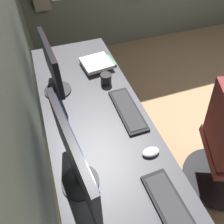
# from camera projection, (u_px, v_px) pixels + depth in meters

# --- Properties ---
(desk) EXTENTS (2.30, 0.68, 0.73)m
(desk) POSITION_uv_depth(u_px,v_px,m) (105.00, 143.00, 1.38)
(desk) COLOR #38383D
(desk) RESTS_ON ground
(drawer_pedestal) EXTENTS (0.40, 0.51, 0.69)m
(drawer_pedestal) POSITION_uv_depth(u_px,v_px,m) (89.00, 129.00, 1.86)
(drawer_pedestal) COLOR #38383D
(drawer_pedestal) RESTS_ON ground
(monitor_primary) EXTENTS (0.54, 0.20, 0.45)m
(monitor_primary) POSITION_uv_depth(u_px,v_px,m) (75.00, 157.00, 0.95)
(monitor_primary) COLOR black
(monitor_primary) RESTS_ON desk
(monitor_secondary) EXTENTS (0.46, 0.20, 0.40)m
(monitor_secondary) POSITION_uv_depth(u_px,v_px,m) (52.00, 66.00, 1.45)
(monitor_secondary) COLOR black
(monitor_secondary) RESTS_ON desk
(keyboard_main) EXTENTS (0.42, 0.14, 0.02)m
(keyboard_main) POSITION_uv_depth(u_px,v_px,m) (128.00, 110.00, 1.47)
(keyboard_main) COLOR black
(keyboard_main) RESTS_ON desk
(keyboard_spare) EXTENTS (0.42, 0.15, 0.02)m
(keyboard_spare) POSITION_uv_depth(u_px,v_px,m) (173.00, 211.00, 1.03)
(keyboard_spare) COLOR black
(keyboard_spare) RESTS_ON desk
(mouse_main) EXTENTS (0.06, 0.10, 0.03)m
(mouse_main) POSITION_uv_depth(u_px,v_px,m) (151.00, 152.00, 1.24)
(mouse_main) COLOR silver
(mouse_main) RESTS_ON desk
(book_stack_near) EXTENTS (0.25, 0.29, 0.05)m
(book_stack_near) POSITION_uv_depth(u_px,v_px,m) (97.00, 64.00, 1.80)
(book_stack_near) COLOR #3D8456
(book_stack_near) RESTS_ON desk
(coffee_mug) EXTENTS (0.12, 0.08, 0.09)m
(coffee_mug) POSITION_uv_depth(u_px,v_px,m) (106.00, 79.00, 1.64)
(coffee_mug) COLOR black
(coffee_mug) RESTS_ON desk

